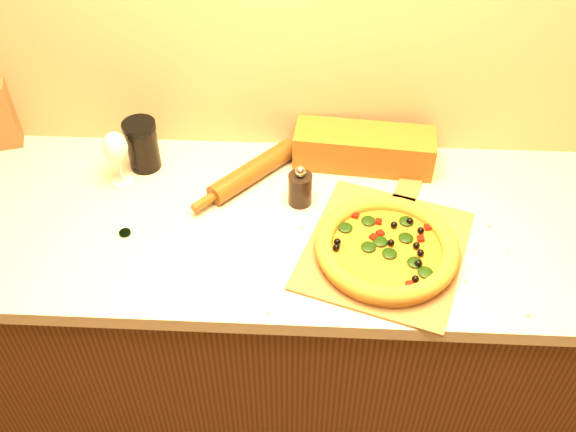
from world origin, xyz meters
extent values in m
plane|color=#9E8460|center=(0.00, 1.75, 1.35)|extent=(4.00, 0.00, 4.00)
cube|color=#40200D|center=(0.00, 1.43, 0.43)|extent=(2.80, 0.65, 0.86)
cube|color=#BFB495|center=(0.00, 1.43, 0.88)|extent=(2.84, 0.68, 0.04)
cube|color=brown|center=(0.21, 1.32, 0.90)|extent=(0.49, 0.51, 0.01)
cube|color=brown|center=(0.29, 1.58, 0.90)|extent=(0.11, 0.18, 0.01)
cylinder|color=#B3872C|center=(0.21, 1.30, 0.92)|extent=(0.33, 0.33, 0.02)
cylinder|color=gold|center=(0.21, 1.30, 0.93)|extent=(0.28, 0.28, 0.01)
torus|color=brown|center=(0.21, 1.30, 0.94)|extent=(0.35, 0.35, 0.04)
ellipsoid|color=black|center=(0.26, 1.33, 0.94)|extent=(0.04, 0.04, 0.01)
sphere|color=black|center=(0.16, 1.28, 0.94)|extent=(0.02, 0.02, 0.02)
cube|color=#930C05|center=(0.23, 1.25, 0.94)|extent=(0.02, 0.02, 0.01)
cylinder|color=black|center=(-0.46, 1.35, 0.90)|extent=(0.04, 0.04, 0.01)
cylinder|color=black|center=(-0.01, 1.49, 0.95)|extent=(0.06, 0.06, 0.09)
sphere|color=silver|center=(-0.01, 1.49, 1.01)|extent=(0.03, 0.03, 0.03)
cylinder|color=#532E0E|center=(-0.14, 1.58, 0.93)|extent=(0.24, 0.26, 0.06)
cylinder|color=#532E0E|center=(-0.02, 1.72, 0.93)|extent=(0.06, 0.07, 0.02)
cylinder|color=#532E0E|center=(-0.26, 1.45, 0.93)|extent=(0.06, 0.07, 0.02)
cube|color=brown|center=(0.16, 1.67, 0.95)|extent=(0.40, 0.16, 0.11)
cylinder|color=silver|center=(-0.51, 1.55, 0.90)|extent=(0.06, 0.06, 0.00)
cylinder|color=silver|center=(-0.51, 1.55, 0.94)|extent=(0.01, 0.01, 0.07)
ellipsoid|color=silver|center=(-0.51, 1.55, 1.02)|extent=(0.07, 0.07, 0.09)
cylinder|color=black|center=(-0.46, 1.63, 0.97)|extent=(0.09, 0.09, 0.13)
cylinder|color=black|center=(-0.46, 1.63, 1.04)|extent=(0.09, 0.09, 0.02)
camera|label=1|loc=(0.02, 0.22, 2.07)|focal=40.00mm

